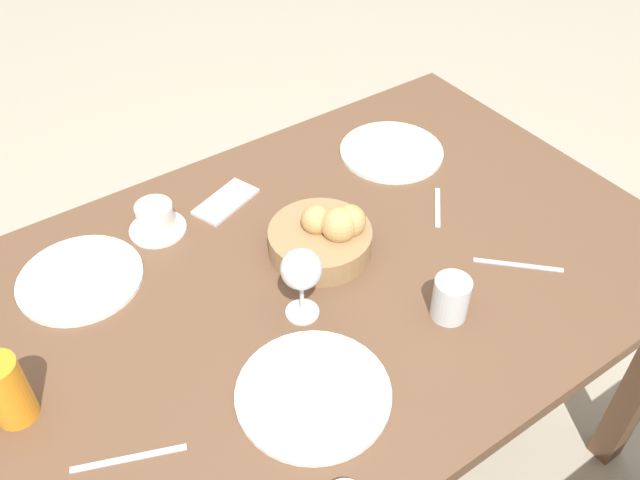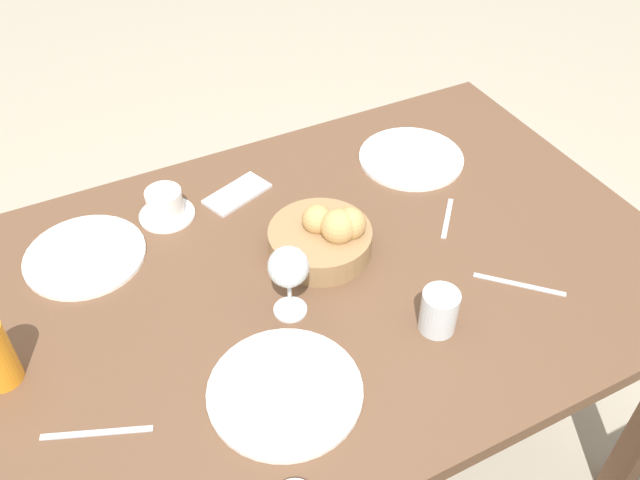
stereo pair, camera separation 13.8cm
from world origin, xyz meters
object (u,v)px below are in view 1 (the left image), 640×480
object	(u,v)px
bread_basket	(325,236)
plate_far_center	(313,394)
juice_glass	(7,391)
wine_glass	(301,271)
plate_near_right	(80,279)
coffee_cup	(156,219)
plate_near_left	(391,151)
spoon_coffee	(438,207)
water_tumbler	(451,298)
fork_silver	(518,265)
cell_phone	(226,202)
knife_silver	(129,458)

from	to	relation	value
bread_basket	plate_far_center	size ratio (longest dim) A/B	0.80
juice_glass	wine_glass	size ratio (longest dim) A/B	0.84
plate_near_right	coffee_cup	world-z (taller)	coffee_cup
bread_basket	wine_glass	distance (m)	0.19
wine_glass	coffee_cup	size ratio (longest dim) A/B	1.28
plate_near_left	spoon_coffee	xyz separation A→B (m)	(0.05, 0.22, -0.00)
bread_basket	plate_near_left	distance (m)	0.38
bread_basket	spoon_coffee	size ratio (longest dim) A/B	1.98
plate_near_right	water_tumbler	world-z (taller)	water_tumbler
bread_basket	spoon_coffee	distance (m)	0.29
juice_glass	water_tumbler	size ratio (longest dim) A/B	1.50
coffee_cup	wine_glass	bearing A→B (deg)	108.42
water_tumbler	fork_silver	world-z (taller)	water_tumbler
spoon_coffee	water_tumbler	bearing A→B (deg)	51.43
plate_near_right	wine_glass	size ratio (longest dim) A/B	1.58
plate_far_center	fork_silver	size ratio (longest dim) A/B	1.97
fork_silver	cell_phone	bearing A→B (deg)	-52.72
plate_far_center	wine_glass	distance (m)	0.21
wine_glass	cell_phone	xyz separation A→B (m)	(-0.04, -0.37, -0.11)
spoon_coffee	fork_silver	bearing A→B (deg)	92.83
plate_near_left	water_tumbler	distance (m)	0.52
wine_glass	juice_glass	bearing A→B (deg)	-9.51
bread_basket	knife_silver	world-z (taller)	bread_basket
plate_near_left	wine_glass	size ratio (longest dim) A/B	1.61
knife_silver	cell_phone	bearing A→B (deg)	-132.74
wine_glass	knife_silver	world-z (taller)	wine_glass
bread_basket	coffee_cup	xyz separation A→B (m)	(0.26, -0.26, -0.01)
water_tumbler	cell_phone	distance (m)	0.56
wine_glass	cell_phone	distance (m)	0.39
bread_basket	coffee_cup	world-z (taller)	bread_basket
bread_basket	cell_phone	xyz separation A→B (m)	(0.09, -0.25, -0.04)
plate_near_left	spoon_coffee	size ratio (longest dim) A/B	2.34
water_tumbler	spoon_coffee	size ratio (longest dim) A/B	0.81
plate_near_right	knife_silver	size ratio (longest dim) A/B	1.44
wine_glass	water_tumbler	bearing A→B (deg)	144.75
plate_near_left	cell_phone	distance (m)	0.43
wine_glass	coffee_cup	xyz separation A→B (m)	(0.12, -0.37, -0.08)
bread_basket	wine_glass	world-z (taller)	wine_glass
cell_phone	plate_near_left	bearing A→B (deg)	171.52
plate_near_right	spoon_coffee	bearing A→B (deg)	162.11
juice_glass	fork_silver	size ratio (longest dim) A/B	0.97
juice_glass	cell_phone	world-z (taller)	juice_glass
coffee_cup	cell_phone	size ratio (longest dim) A/B	0.73
plate_near_right	plate_far_center	distance (m)	0.54
cell_phone	coffee_cup	bearing A→B (deg)	-1.16
cell_phone	plate_near_right	bearing A→B (deg)	7.62
plate_near_left	juice_glass	xyz separation A→B (m)	(0.97, 0.22, 0.06)
plate_near_left	wine_glass	world-z (taller)	wine_glass
plate_far_center	water_tumbler	xyz separation A→B (m)	(-0.31, -0.00, 0.04)
plate_far_center	juice_glass	bearing A→B (deg)	-30.57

